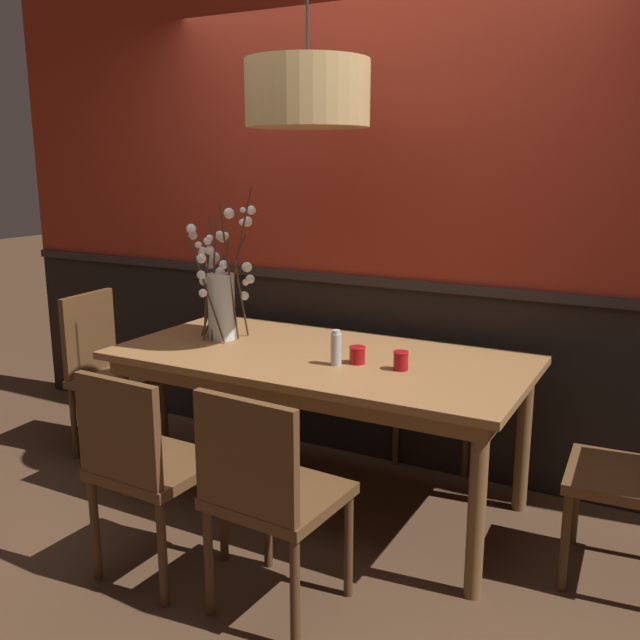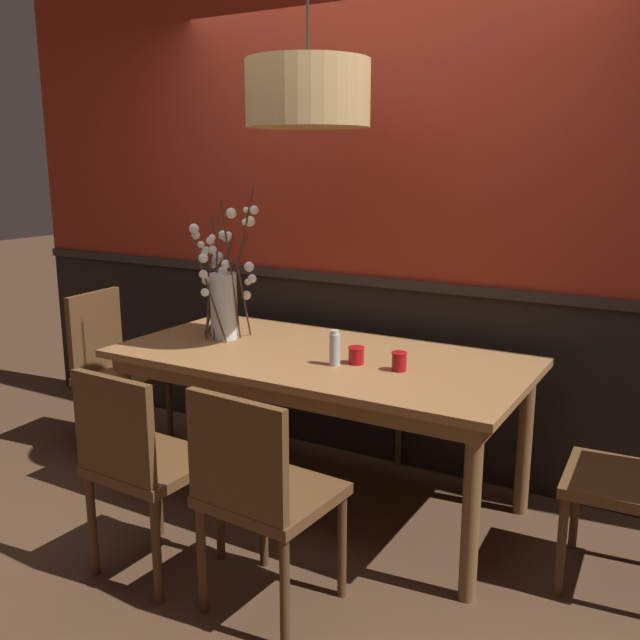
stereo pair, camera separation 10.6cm
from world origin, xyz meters
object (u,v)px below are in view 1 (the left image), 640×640
(chair_far_side_left, at_px, (342,355))
(chair_head_west_end, at_px, (106,366))
(chair_near_side_left, at_px, (144,462))
(pendant_lamp, at_px, (308,94))
(candle_holder_nearer_edge, at_px, (401,360))
(vase_with_blossoms, at_px, (221,294))
(condiment_bottle, at_px, (336,348))
(chair_far_side_right, at_px, (444,370))
(dining_table, at_px, (320,370))
(candle_holder_nearer_center, at_px, (357,355))
(chair_head_east_end, at_px, (640,464))
(chair_near_side_right, at_px, (267,490))

(chair_far_side_left, height_order, chair_head_west_end, chair_head_west_end)
(chair_near_side_left, bearing_deg, pendant_lamp, 75.67)
(chair_far_side_left, relative_size, candle_holder_nearer_edge, 10.16)
(vase_with_blossoms, distance_m, condiment_bottle, 0.78)
(chair_far_side_right, bearing_deg, dining_table, -111.06)
(chair_near_side_left, height_order, vase_with_blossoms, vase_with_blossoms)
(chair_far_side_left, bearing_deg, candle_holder_nearer_center, -60.11)
(candle_holder_nearer_center, bearing_deg, chair_head_east_end, 3.40)
(dining_table, bearing_deg, chair_near_side_left, -108.80)
(chair_far_side_left, bearing_deg, chair_near_side_right, -71.84)
(candle_holder_nearer_edge, height_order, condiment_bottle, condiment_bottle)
(chair_far_side_right, relative_size, chair_head_east_end, 0.99)
(chair_near_side_right, distance_m, candle_holder_nearer_edge, 0.89)
(vase_with_blossoms, bearing_deg, condiment_bottle, -12.10)
(dining_table, bearing_deg, vase_with_blossoms, 177.01)
(vase_with_blossoms, bearing_deg, dining_table, -2.99)
(pendant_lamp, bearing_deg, chair_far_side_left, 106.19)
(chair_head_west_end, bearing_deg, chair_near_side_right, -27.62)
(dining_table, relative_size, candle_holder_nearer_center, 24.52)
(chair_far_side_right, distance_m, pendant_lamp, 1.76)
(chair_head_east_end, height_order, condiment_bottle, condiment_bottle)
(chair_near_side_right, distance_m, chair_head_east_end, 1.48)
(vase_with_blossoms, relative_size, candle_holder_nearer_center, 9.63)
(chair_near_side_right, relative_size, condiment_bottle, 5.47)
(candle_holder_nearer_center, bearing_deg, chair_head_west_end, 178.28)
(dining_table, height_order, chair_near_side_right, chair_near_side_right)
(vase_with_blossoms, bearing_deg, candle_holder_nearer_center, -6.40)
(chair_head_east_end, bearing_deg, chair_near_side_right, -142.93)
(condiment_bottle, bearing_deg, candle_holder_nearer_center, 42.46)
(dining_table, xyz_separation_m, chair_head_west_end, (-1.40, -0.01, -0.18))
(chair_near_side_right, distance_m, vase_with_blossoms, 1.35)
(chair_far_side_right, bearing_deg, chair_head_east_end, -38.56)
(dining_table, height_order, vase_with_blossoms, vase_with_blossoms)
(chair_near_side_left, distance_m, chair_head_east_end, 1.97)
(dining_table, relative_size, chair_head_west_end, 2.11)
(dining_table, bearing_deg, chair_far_side_right, 68.94)
(chair_far_side_left, height_order, chair_far_side_right, chair_far_side_right)
(dining_table, height_order, candle_holder_nearer_edge, candle_holder_nearer_edge)
(chair_near_side_left, distance_m, candle_holder_nearer_center, 1.05)
(vase_with_blossoms, height_order, pendant_lamp, pendant_lamp)
(candle_holder_nearer_center, relative_size, condiment_bottle, 0.49)
(condiment_bottle, bearing_deg, dining_table, 139.62)
(chair_head_east_end, bearing_deg, chair_far_side_left, 152.95)
(dining_table, xyz_separation_m, candle_holder_nearer_center, (0.23, -0.06, 0.12))
(vase_with_blossoms, xyz_separation_m, condiment_bottle, (0.75, -0.16, -0.16))
(dining_table, bearing_deg, chair_far_side_left, 110.03)
(chair_far_side_left, bearing_deg, condiment_bottle, -65.03)
(chair_near_side_right, distance_m, chair_head_west_end, 1.87)
(candle_holder_nearer_center, height_order, pendant_lamp, pendant_lamp)
(chair_near_side_left, relative_size, chair_far_side_right, 0.99)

